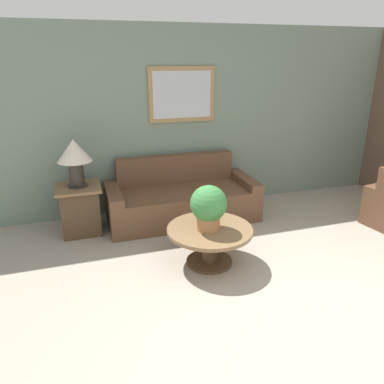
{
  "coord_description": "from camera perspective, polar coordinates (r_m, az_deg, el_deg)",
  "views": [
    {
      "loc": [
        -1.9,
        -1.86,
        2.2
      ],
      "look_at": [
        -0.57,
        2.3,
        0.59
      ],
      "focal_mm": 35.0,
      "sensor_mm": 36.0,
      "label": 1
    }
  ],
  "objects": [
    {
      "name": "coffee_table",
      "position": [
        4.13,
        2.71,
        -6.97
      ],
      "size": [
        0.94,
        0.94,
        0.43
      ],
      "color": "#4C3823",
      "rests_on": "ground_plane"
    },
    {
      "name": "table_lamp",
      "position": [
        4.83,
        -17.49,
        5.41
      ],
      "size": [
        0.42,
        0.42,
        0.6
      ],
      "color": "#2D2823",
      "rests_on": "side_table"
    },
    {
      "name": "potted_plant_on_table",
      "position": [
        3.95,
        2.53,
        -2.17
      ],
      "size": [
        0.39,
        0.39,
        0.49
      ],
      "color": "#9E6B42",
      "rests_on": "coffee_table"
    },
    {
      "name": "couch_main",
      "position": [
        5.26,
        -1.59,
        -1.16
      ],
      "size": [
        2.06,
        0.88,
        0.85
      ],
      "color": "brown",
      "rests_on": "ground_plane"
    },
    {
      "name": "side_table",
      "position": [
        5.05,
        -16.64,
        -2.46
      ],
      "size": [
        0.56,
        0.56,
        0.63
      ],
      "color": "#4C3823",
      "rests_on": "ground_plane"
    },
    {
      "name": "wall_back",
      "position": [
        5.6,
        2.31,
        11.04
      ],
      "size": [
        7.8,
        0.09,
        2.6
      ],
      "color": "slate",
      "rests_on": "ground_plane"
    },
    {
      "name": "ground_plane",
      "position": [
        3.44,
        22.76,
        -21.29
      ],
      "size": [
        20.0,
        20.0,
        0.0
      ],
      "primitive_type": "plane",
      "color": "gray"
    }
  ]
}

